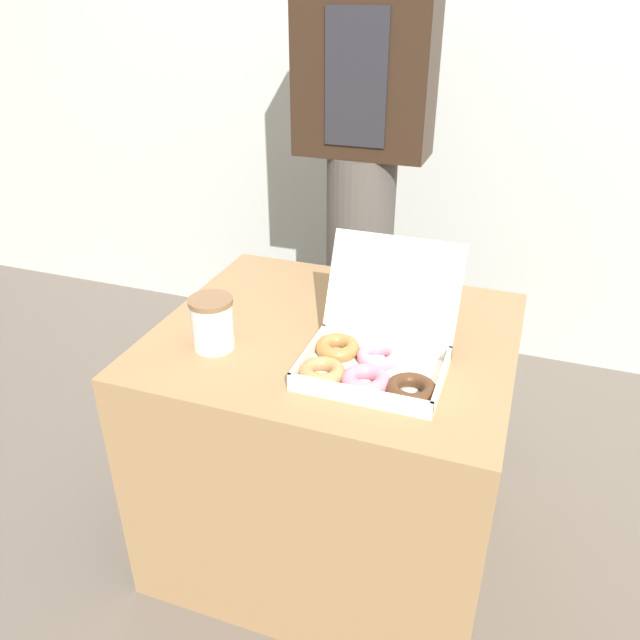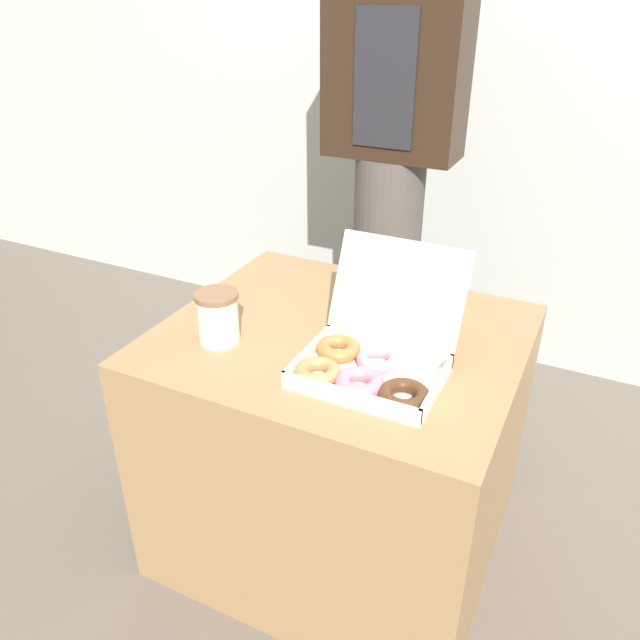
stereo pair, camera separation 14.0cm
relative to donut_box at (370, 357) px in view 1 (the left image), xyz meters
name	(u,v)px [view 1 (the left image)]	position (x,y,z in m)	size (l,w,h in m)	color
ground_plane	(332,532)	(-0.13, 0.14, -0.75)	(14.00, 14.00, 0.00)	#665B51
wall_back	(445,36)	(-0.13, 1.44, 0.55)	(10.00, 0.05, 2.60)	#B2B7B2
table	(334,442)	(-0.13, 0.14, -0.39)	(0.89, 0.77, 0.71)	#99754C
donut_box	(370,357)	(0.00, 0.00, 0.00)	(0.33, 0.34, 0.26)	white
coffee_cup	(212,323)	(-0.38, -0.02, 0.03)	(0.11, 0.11, 0.13)	silver
person_customer	(363,150)	(-0.27, 0.84, 0.25)	(0.43, 0.24, 1.83)	#4C4742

